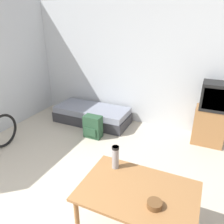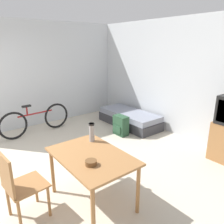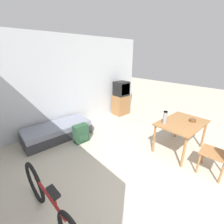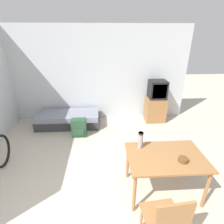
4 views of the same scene
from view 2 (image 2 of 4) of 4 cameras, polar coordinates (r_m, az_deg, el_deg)
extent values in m
plane|color=beige|center=(4.04, -26.66, -16.26)|extent=(20.00, 20.00, 0.00)
cube|color=silver|center=(5.57, 13.65, 8.94)|extent=(5.57, 0.06, 2.70)
cube|color=silver|center=(6.25, -15.67, 9.65)|extent=(0.06, 4.84, 2.70)
cube|color=#333338|center=(5.97, 4.54, -2.27)|extent=(1.77, 0.78, 0.24)
cube|color=gray|center=(5.91, 4.58, -0.54)|extent=(1.72, 0.75, 0.14)
cube|color=#9E6B3D|center=(2.93, -5.34, -11.37)|extent=(1.19, 0.80, 0.03)
cylinder|color=#9E6B3D|center=(3.39, -15.28, -14.71)|extent=(0.05, 0.05, 0.69)
cylinder|color=#9E6B3D|center=(2.62, -4.96, -25.05)|extent=(0.05, 0.05, 0.69)
cylinder|color=#9E6B3D|center=(3.66, -5.27, -11.62)|extent=(0.05, 0.05, 0.69)
cylinder|color=#9E6B3D|center=(2.95, 6.81, -19.46)|extent=(0.05, 0.05, 0.69)
cube|color=#9E6B3D|center=(3.02, -21.45, -17.34)|extent=(0.49, 0.49, 0.02)
cube|color=#9E6B3D|center=(2.84, -25.99, -14.41)|extent=(0.41, 0.07, 0.47)
cylinder|color=#9E6B3D|center=(3.07, -16.16, -21.44)|extent=(0.04, 0.04, 0.44)
cylinder|color=#9E6B3D|center=(3.34, -19.25, -18.19)|extent=(0.04, 0.04, 0.44)
cylinder|color=#9E6B3D|center=(2.97, -22.97, -23.76)|extent=(0.04, 0.04, 0.44)
cylinder|color=#9E6B3D|center=(3.25, -25.47, -20.11)|extent=(0.04, 0.04, 0.44)
torus|color=black|center=(5.87, -14.31, -0.96)|extent=(0.10, 0.66, 0.66)
torus|color=black|center=(5.48, -24.40, -3.32)|extent=(0.10, 0.66, 0.66)
cylinder|color=maroon|center=(5.60, -19.35, -0.36)|extent=(0.10, 0.85, 0.04)
cylinder|color=maroon|center=(5.50, -21.33, 0.22)|extent=(0.04, 0.04, 0.20)
cube|color=black|center=(5.47, -21.46, 1.42)|extent=(0.09, 0.21, 0.04)
cylinder|color=#99999E|center=(3.25, -5.31, -5.30)|extent=(0.08, 0.08, 0.28)
cylinder|color=black|center=(3.20, -5.37, -3.20)|extent=(0.08, 0.08, 0.03)
cylinder|color=brown|center=(2.69, -5.50, -13.05)|extent=(0.14, 0.14, 0.06)
cube|color=#284C33|center=(5.28, 2.32, -3.49)|extent=(0.37, 0.22, 0.48)
cube|color=#284C33|center=(5.23, 1.28, -4.52)|extent=(0.26, 0.03, 0.17)
camera|label=1|loc=(1.75, -51.10, 18.83)|focal=35.00mm
camera|label=3|loc=(5.41, -38.40, 14.06)|focal=24.00mm
camera|label=4|loc=(3.24, -54.35, 16.28)|focal=28.00mm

